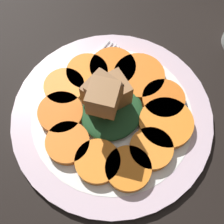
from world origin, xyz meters
The scene contains 15 objects.
table_slab centered at (0.00, 0.00, 1.00)cm, with size 120.00×120.00×2.00cm, color black.
plate centered at (0.00, 0.00, 2.52)cm, with size 30.91×30.91×1.05cm.
carrot_slice_0 centered at (6.75, 3.94, 3.73)cm, with size 6.46×6.46×1.26cm, color orange.
carrot_slice_1 centered at (4.43, 7.68, 3.73)cm, with size 6.49×6.49×1.26cm, color orange.
carrot_slice_2 centered at (0.12, 7.98, 3.73)cm, with size 6.31×6.31×1.26cm, color orange.
carrot_slice_3 centered at (-4.54, 6.83, 3.73)cm, with size 8.11×8.11×1.26cm, color orange.
carrot_slice_4 centered at (-7.26, 3.90, 3.73)cm, with size 6.61×6.61×1.26cm, color orange.
carrot_slice_5 centered at (-7.62, -1.58, 3.73)cm, with size 8.17×8.17×1.26cm, color orange.
carrot_slice_6 centered at (-5.77, -5.65, 3.73)cm, with size 7.46×7.46×1.26cm, color orange.
carrot_slice_7 centered at (-2.23, -7.92, 3.73)cm, with size 6.67×6.67×1.26cm, color orange.
carrot_slice_8 centered at (2.15, -8.48, 3.73)cm, with size 6.38×6.38×1.26cm, color orange.
carrot_slice_9 centered at (5.51, -5.46, 3.73)cm, with size 6.85×6.85×1.26cm, color orange.
carrot_slice_10 centered at (7.90, -1.11, 3.73)cm, with size 6.40×6.40×1.26cm, color orange.
center_pile centered at (0.08, -0.65, 6.85)cm, with size 9.75×8.88×9.57cm.
fork centered at (-1.04, -7.80, 3.30)cm, with size 18.37×4.60×0.40cm.
Camera 1 is at (14.01, 14.17, 46.31)cm, focal length 50.00 mm.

